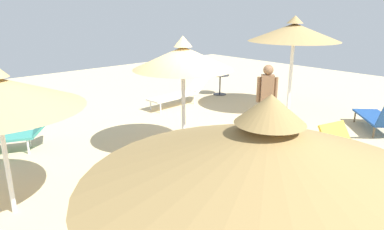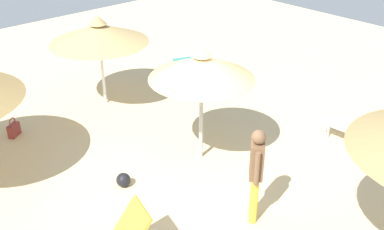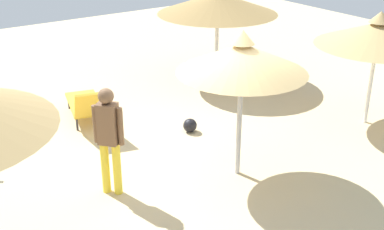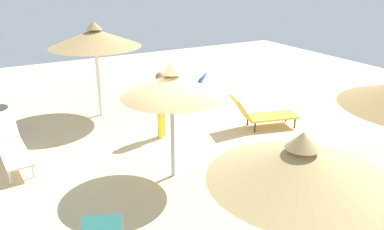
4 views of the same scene
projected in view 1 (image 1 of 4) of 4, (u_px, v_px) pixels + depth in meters
The scene contains 11 objects.
ground at pixel (216, 154), 7.67m from camera, with size 24.00×24.00×0.10m, color beige.
parasol_umbrella_far_left at pixel (294, 32), 10.08m from camera, with size 2.63×2.63×2.81m.
parasol_umbrella_far_right at pixel (183, 58), 7.15m from camera, with size 2.08×2.08×2.48m.
parasol_umbrella_near_right at pixel (268, 154), 2.67m from camera, with size 2.95×2.95×2.42m.
lounge_chair_front at pixel (381, 117), 8.69m from camera, with size 1.80×1.76×0.98m.
lounge_chair_back at pixel (8, 134), 7.55m from camera, with size 2.22×1.34×0.88m.
lounge_chair_near_left at pixel (181, 92), 11.27m from camera, with size 2.36×0.69×0.85m.
lounge_chair_edge at pixel (366, 166), 6.03m from camera, with size 1.08×1.98×0.96m.
person_standing_far_left at pixel (267, 96), 8.27m from camera, with size 0.36×0.39×1.76m.
side_table_round at pixel (220, 81), 12.63m from camera, with size 0.66×0.66×0.72m.
beach_ball at pixel (238, 176), 6.27m from camera, with size 0.28×0.28×0.28m, color black.
Camera 1 is at (-5.13, -4.90, 3.01)m, focal length 32.92 mm.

